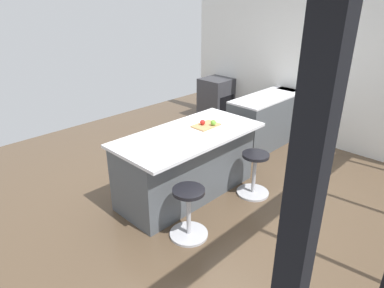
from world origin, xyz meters
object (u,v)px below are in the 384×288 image
object	(u,v)px
stool_by_window	(254,175)
cutting_board	(206,126)
apple_red	(202,122)
apple_green	(213,123)
stool_middle	(189,214)
kitchen_island	(187,163)
oven_range	(216,99)

from	to	relation	value
stool_by_window	cutting_board	xyz separation A→B (m)	(0.29, -0.63, 0.63)
stool_by_window	cutting_board	bearing A→B (deg)	-65.20
apple_red	apple_green	bearing A→B (deg)	126.99
cutting_board	stool_middle	bearing A→B (deg)	33.40
stool_by_window	apple_green	world-z (taller)	apple_green
stool_middle	cutting_board	xyz separation A→B (m)	(-0.96, -0.63, 0.63)
kitchen_island	stool_by_window	xyz separation A→B (m)	(-0.62, 0.66, -0.17)
oven_range	apple_red	xyz separation A→B (m)	(2.33, 1.76, 0.53)
stool_by_window	apple_green	size ratio (longest dim) A/B	8.03
kitchen_island	stool_middle	world-z (taller)	kitchen_island
stool_middle	cutting_board	size ratio (longest dim) A/B	1.69
oven_range	apple_red	size ratio (longest dim) A/B	12.37
stool_middle	apple_red	bearing A→B (deg)	-144.27
stool_middle	kitchen_island	bearing A→B (deg)	-133.29
kitchen_island	apple_red	world-z (taller)	apple_red
oven_range	apple_green	size ratio (longest dim) A/B	11.54
kitchen_island	apple_green	world-z (taller)	apple_green
apple_red	cutting_board	bearing A→B (deg)	132.79
oven_range	apple_red	distance (m)	2.97
stool_by_window	apple_red	world-z (taller)	apple_red
stool_by_window	apple_green	bearing A→B (deg)	-66.74
stool_by_window	oven_range	bearing A→B (deg)	-129.53
kitchen_island	stool_by_window	bearing A→B (deg)	133.29
oven_range	cutting_board	xyz separation A→B (m)	(2.30, 1.80, 0.48)
kitchen_island	apple_red	bearing A→B (deg)	-179.48
kitchen_island	cutting_board	distance (m)	0.57
apple_red	apple_green	size ratio (longest dim) A/B	0.93
stool_middle	apple_green	world-z (taller)	apple_green
kitchen_island	stool_by_window	size ratio (longest dim) A/B	3.25
stool_middle	oven_range	bearing A→B (deg)	-143.25
oven_range	kitchen_island	world-z (taller)	kitchen_island
stool_by_window	apple_red	distance (m)	1.00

